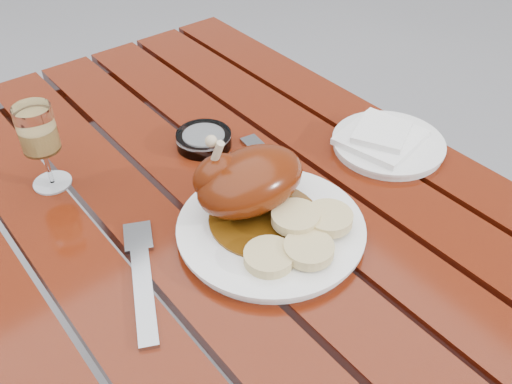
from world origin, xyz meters
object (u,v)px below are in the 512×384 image
Objects in this scene: wine_glass at (42,147)px; dinner_plate at (271,229)px; side_plate at (388,144)px; ashtray at (204,139)px; table at (233,347)px.

dinner_plate is at bearing -56.86° from wine_glass.
ashtray is (-0.25, 0.21, 0.00)m from side_plate.
table is at bearing -112.66° from ashtray.
wine_glass is 0.73× the size of side_plate.
side_plate is at bearing 7.31° from dinner_plate.
side_plate is at bearing -9.89° from table.
ashtray is at bearing 140.02° from side_plate.
table is 0.53m from wine_glass.
side_plate is 0.32m from ashtray.
table is at bearing -49.00° from wine_glass.
wine_glass reaches higher than dinner_plate.
ashtray reaches higher than table.
dinner_plate is 0.25m from ashtray.
wine_glass is at bearing 123.14° from dinner_plate.
side_plate is (0.31, -0.05, 0.38)m from table.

